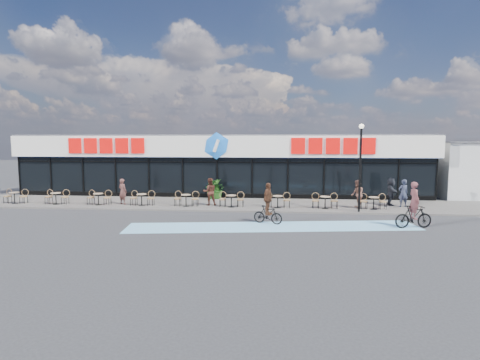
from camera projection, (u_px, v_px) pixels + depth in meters
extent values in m
plane|color=#28282B|center=(197.00, 219.00, 19.89)|extent=(120.00, 120.00, 0.00)
cube|color=#5F5A54|center=(212.00, 204.00, 24.34)|extent=(44.00, 5.00, 0.10)
cube|color=#6CA9CC|center=(273.00, 227.00, 18.04)|extent=(14.17, 4.13, 0.01)
cube|color=black|center=(223.00, 174.00, 29.64)|extent=(30.00, 6.00, 3.00)
cube|color=silver|center=(223.00, 146.00, 29.27)|extent=(30.60, 6.30, 1.50)
cube|color=#47474C|center=(223.00, 136.00, 29.33)|extent=(30.60, 6.30, 0.10)
cube|color=#0E299C|center=(217.00, 156.00, 26.48)|extent=(30.60, 0.08, 0.18)
cube|color=black|center=(217.00, 162.00, 26.53)|extent=(30.00, 0.06, 0.08)
cube|color=black|center=(217.00, 196.00, 26.79)|extent=(30.00, 0.10, 0.40)
cube|color=red|center=(106.00, 146.00, 26.88)|extent=(5.63, 0.18, 1.10)
cube|color=red|center=(333.00, 146.00, 25.41)|extent=(5.63, 0.18, 1.10)
ellipsoid|color=blue|center=(216.00, 146.00, 26.14)|extent=(1.90, 0.24, 1.90)
cylinder|color=black|center=(19.00, 176.00, 28.02)|extent=(0.10, 0.10, 3.00)
cylinder|color=black|center=(51.00, 177.00, 27.79)|extent=(0.10, 0.10, 3.00)
cylinder|color=black|center=(83.00, 177.00, 27.56)|extent=(0.10, 0.10, 3.00)
cylinder|color=black|center=(116.00, 177.00, 27.33)|extent=(0.10, 0.10, 3.00)
cylinder|color=black|center=(149.00, 178.00, 27.10)|extent=(0.10, 0.10, 3.00)
cylinder|color=black|center=(183.00, 178.00, 26.87)|extent=(0.10, 0.10, 3.00)
cylinder|color=black|center=(217.00, 178.00, 26.64)|extent=(0.10, 0.10, 3.00)
cylinder|color=black|center=(252.00, 178.00, 26.41)|extent=(0.10, 0.10, 3.00)
cylinder|color=black|center=(288.00, 179.00, 26.18)|extent=(0.10, 0.10, 3.00)
cylinder|color=black|center=(324.00, 179.00, 25.95)|extent=(0.10, 0.10, 3.00)
cylinder|color=black|center=(361.00, 179.00, 25.72)|extent=(0.10, 0.10, 3.00)
cylinder|color=black|center=(398.00, 180.00, 25.49)|extent=(0.10, 0.10, 3.00)
cylinder|color=black|center=(437.00, 180.00, 25.26)|extent=(0.10, 0.10, 3.00)
cylinder|color=black|center=(360.00, 170.00, 21.10)|extent=(0.12, 0.12, 4.74)
sphere|color=#FFF2CC|center=(362.00, 126.00, 20.85)|extent=(0.28, 0.28, 0.28)
cylinder|color=tan|center=(14.00, 192.00, 24.13)|extent=(0.60, 0.60, 0.04)
cylinder|color=black|center=(14.00, 198.00, 24.16)|extent=(0.06, 0.06, 0.70)
cylinder|color=black|center=(15.00, 203.00, 24.20)|extent=(0.40, 0.40, 0.02)
cylinder|color=tan|center=(56.00, 193.00, 23.87)|extent=(0.60, 0.60, 0.04)
cylinder|color=black|center=(56.00, 198.00, 23.90)|extent=(0.06, 0.06, 0.70)
cylinder|color=black|center=(56.00, 204.00, 23.94)|extent=(0.40, 0.40, 0.02)
cylinder|color=tan|center=(98.00, 194.00, 23.61)|extent=(0.60, 0.60, 0.04)
cylinder|color=black|center=(98.00, 199.00, 23.64)|extent=(0.06, 0.06, 0.70)
cylinder|color=black|center=(99.00, 205.00, 23.68)|extent=(0.40, 0.40, 0.02)
cylinder|color=tan|center=(142.00, 194.00, 23.35)|extent=(0.60, 0.60, 0.04)
cylinder|color=black|center=(142.00, 200.00, 23.38)|extent=(0.06, 0.06, 0.70)
cylinder|color=black|center=(142.00, 205.00, 23.42)|extent=(0.40, 0.40, 0.02)
cylinder|color=tan|center=(186.00, 195.00, 23.09)|extent=(0.60, 0.60, 0.04)
cylinder|color=black|center=(186.00, 200.00, 23.12)|extent=(0.06, 0.06, 0.70)
cylinder|color=black|center=(186.00, 206.00, 23.16)|extent=(0.40, 0.40, 0.02)
cylinder|color=tan|center=(231.00, 195.00, 22.83)|extent=(0.60, 0.60, 0.04)
cylinder|color=black|center=(231.00, 201.00, 22.86)|extent=(0.06, 0.06, 0.70)
cylinder|color=black|center=(231.00, 207.00, 22.90)|extent=(0.40, 0.40, 0.02)
cylinder|color=tan|center=(278.00, 196.00, 22.57)|extent=(0.60, 0.60, 0.04)
cylinder|color=black|center=(278.00, 202.00, 22.60)|extent=(0.06, 0.06, 0.70)
cylinder|color=black|center=(278.00, 208.00, 22.64)|extent=(0.40, 0.40, 0.02)
cylinder|color=tan|center=(325.00, 197.00, 22.31)|extent=(0.60, 0.60, 0.04)
cylinder|color=black|center=(325.00, 202.00, 22.34)|extent=(0.06, 0.06, 0.70)
cylinder|color=black|center=(325.00, 208.00, 22.38)|extent=(0.40, 0.40, 0.02)
cylinder|color=tan|center=(374.00, 197.00, 22.05)|extent=(0.60, 0.60, 0.04)
cylinder|color=black|center=(374.00, 203.00, 22.08)|extent=(0.06, 0.06, 0.70)
cylinder|color=black|center=(373.00, 209.00, 22.12)|extent=(0.40, 0.40, 0.02)
imported|color=#1B601B|center=(211.00, 189.00, 26.38)|extent=(1.56, 1.56, 1.31)
imported|color=#244C15|center=(217.00, 189.00, 26.40)|extent=(1.00, 1.00, 1.35)
imported|color=#1E4A15|center=(218.00, 189.00, 26.22)|extent=(1.47, 1.54, 1.32)
imported|color=#522F2A|center=(123.00, 191.00, 23.86)|extent=(0.71, 0.60, 1.65)
imported|color=#422017|center=(210.00, 192.00, 23.47)|extent=(0.98, 0.85, 1.72)
imported|color=brown|center=(357.00, 194.00, 22.42)|extent=(0.66, 0.84, 1.70)
imported|color=black|center=(391.00, 191.00, 23.49)|extent=(0.68, 1.65, 1.74)
imported|color=#30364B|center=(403.00, 193.00, 22.89)|extent=(0.70, 0.54, 1.69)
imported|color=black|center=(268.00, 215.00, 18.65)|extent=(1.57, 0.93, 0.91)
imported|color=#472819|center=(268.00, 199.00, 18.57)|extent=(0.70, 1.02, 1.61)
imported|color=black|center=(414.00, 217.00, 17.68)|extent=(1.89, 0.86, 1.09)
imported|color=brown|center=(414.00, 200.00, 17.60)|extent=(0.54, 0.71, 1.76)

